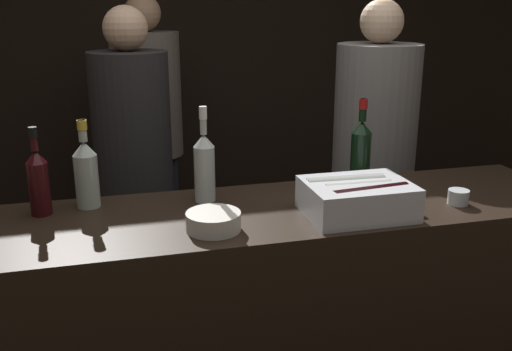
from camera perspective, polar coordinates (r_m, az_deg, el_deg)
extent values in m
cube|color=black|center=(4.17, -8.18, 12.94)|extent=(6.40, 0.06, 2.80)
cube|color=black|center=(2.24, 0.20, -15.22)|extent=(2.44, 0.59, 0.98)
cube|color=silver|center=(2.00, 10.08, -2.30)|extent=(0.36, 0.28, 0.12)
cylinder|color=black|center=(1.95, 11.42, -1.99)|extent=(0.28, 0.09, 0.07)
cylinder|color=#B2B7AD|center=(1.99, 10.21, -1.50)|extent=(0.24, 0.07, 0.06)
cylinder|color=#B2B7AD|center=(2.03, 8.92, -1.04)|extent=(0.29, 0.09, 0.07)
cylinder|color=silver|center=(1.85, -4.28, -4.59)|extent=(0.18, 0.18, 0.06)
cylinder|color=gray|center=(1.84, -4.30, -3.86)|extent=(0.15, 0.15, 0.01)
cylinder|color=silver|center=(2.21, 19.58, -2.04)|extent=(0.08, 0.08, 0.05)
sphere|color=#EFB256|center=(2.20, 19.58, -1.98)|extent=(0.03, 0.03, 0.03)
cylinder|color=#B2B7AD|center=(2.10, -5.16, 0.15)|extent=(0.08, 0.08, 0.21)
cone|color=#B2B7AD|center=(2.07, -5.25, 3.50)|extent=(0.08, 0.08, 0.05)
cylinder|color=#B2B7AD|center=(2.05, -5.31, 5.50)|extent=(0.02, 0.02, 0.10)
cylinder|color=white|center=(2.04, -5.33, 6.27)|extent=(0.03, 0.03, 0.05)
cylinder|color=black|center=(2.35, 10.40, 1.74)|extent=(0.08, 0.08, 0.21)
cone|color=black|center=(2.32, 10.56, 4.77)|extent=(0.08, 0.08, 0.05)
cylinder|color=black|center=(2.30, 10.65, 6.45)|extent=(0.03, 0.03, 0.09)
cylinder|color=maroon|center=(2.30, 10.69, 7.05)|extent=(0.03, 0.03, 0.04)
cylinder|color=black|center=(2.09, -20.85, -1.26)|extent=(0.07, 0.07, 0.19)
cone|color=black|center=(2.06, -21.18, 1.75)|extent=(0.07, 0.07, 0.04)
cylinder|color=black|center=(2.05, -21.36, 3.42)|extent=(0.02, 0.02, 0.08)
cylinder|color=black|center=(2.05, -21.43, 4.03)|extent=(0.03, 0.03, 0.04)
cylinder|color=#9EA899|center=(2.12, -16.55, -0.55)|extent=(0.08, 0.08, 0.19)
cone|color=#9EA899|center=(2.09, -16.83, 2.61)|extent=(0.08, 0.08, 0.05)
cylinder|color=#9EA899|center=(2.07, -16.98, 4.30)|extent=(0.03, 0.03, 0.08)
cylinder|color=gold|center=(2.07, -17.03, 4.87)|extent=(0.03, 0.03, 0.03)
cube|color=black|center=(3.16, 11.07, -7.56)|extent=(0.31, 0.23, 0.78)
cylinder|color=slate|center=(2.93, 11.89, 5.79)|extent=(0.42, 0.42, 0.71)
sphere|color=beige|center=(2.88, 12.47, 14.82)|extent=(0.21, 0.21, 0.21)
cube|color=black|center=(3.08, -11.47, -8.38)|extent=(0.29, 0.21, 0.76)
cylinder|color=black|center=(2.85, -12.33, 5.00)|extent=(0.38, 0.38, 0.70)
sphere|color=tan|center=(2.80, -12.93, 14.17)|extent=(0.21, 0.21, 0.21)
cube|color=black|center=(3.67, -10.19, -3.84)|extent=(0.30, 0.22, 0.79)
cylinder|color=#60564C|center=(3.47, -10.84, 7.94)|extent=(0.40, 0.40, 0.73)
sphere|color=tan|center=(3.43, -11.29, 15.66)|extent=(0.21, 0.21, 0.21)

